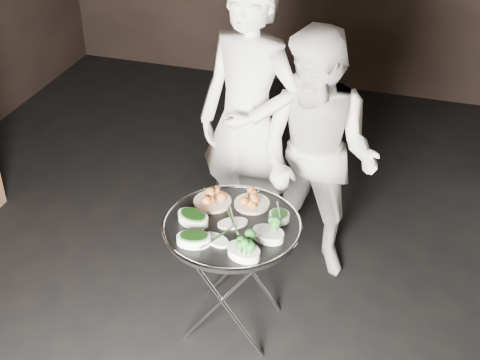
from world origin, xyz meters
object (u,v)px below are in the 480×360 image
(serving_tray, at_px, (232,226))
(waiter_left, at_px, (248,124))
(tray_stand, at_px, (232,272))
(waiter_right, at_px, (317,158))

(serving_tray, bearing_deg, waiter_left, 100.22)
(serving_tray, xyz_separation_m, waiter_left, (-0.14, 0.78, 0.21))
(tray_stand, relative_size, serving_tray, 0.95)
(waiter_right, bearing_deg, waiter_left, -175.40)
(tray_stand, height_order, waiter_left, waiter_left)
(waiter_left, distance_m, waiter_right, 0.49)
(waiter_right, bearing_deg, tray_stand, -100.97)
(tray_stand, height_order, serving_tray, serving_tray)
(tray_stand, bearing_deg, waiter_right, 65.34)
(tray_stand, xyz_separation_m, serving_tray, (0.00, 0.00, 0.33))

